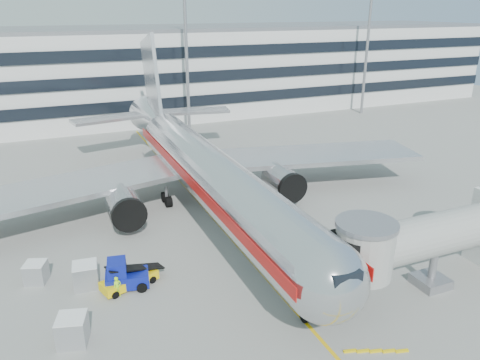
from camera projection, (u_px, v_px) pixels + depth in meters
name	position (u px, v px, depth m)	size (l,w,h in m)	color
ground	(253.00, 263.00, 36.94)	(180.00, 180.00, 0.00)	gray
lead_in_line	(210.00, 214.00, 45.55)	(0.25, 70.00, 0.01)	#E6B00C
main_jet	(203.00, 168.00, 45.56)	(50.95, 48.70, 16.06)	silver
jet_bridge	(456.00, 233.00, 33.21)	(17.80, 4.50, 7.00)	silver
terminal	(119.00, 73.00, 84.11)	(150.00, 24.25, 15.60)	silver
light_mast_centre	(186.00, 35.00, 70.87)	(2.40, 1.20, 25.45)	gray
light_mast_east	(369.00, 31.00, 83.45)	(2.40, 1.20, 25.45)	gray
belt_loader	(129.00, 279.00, 33.61)	(4.38, 2.63, 2.05)	yellow
baggage_tug	(124.00, 276.00, 33.31)	(3.25, 2.35, 2.25)	navy
cargo_container_left	(86.00, 275.00, 33.54)	(1.86, 1.86, 1.80)	#A7A9AE
cargo_container_right	(36.00, 272.00, 34.16)	(1.86, 1.86, 1.54)	#A7A9AE
cargo_container_front	(72.00, 330.00, 27.89)	(2.08, 2.08, 1.80)	#A7A9AE
ramp_worker	(117.00, 287.00, 32.32)	(0.58, 0.38, 1.59)	#B1FF1A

